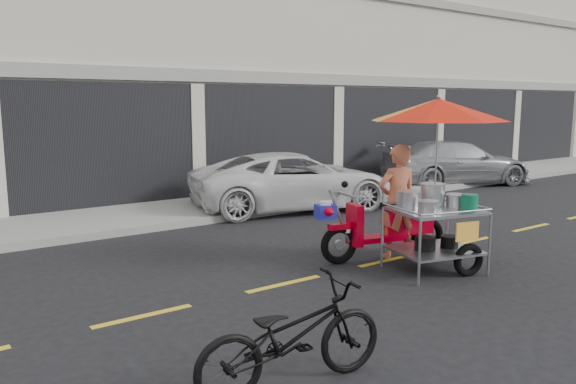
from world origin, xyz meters
TOP-DOWN VIEW (x-y plane):
  - ground at (0.00, 0.00)m, footprint 90.00×90.00m
  - sidewalk at (0.00, 5.50)m, footprint 45.00×3.00m
  - shophouse_block at (2.82, 10.59)m, footprint 36.00×8.11m
  - centerline at (0.00, 0.00)m, footprint 42.00×0.10m
  - white_pickup at (1.38, 4.37)m, footprint 5.15×3.30m
  - silver_pickup at (7.68, 4.70)m, footprint 4.93×3.25m
  - near_bicycle at (-3.56, -2.32)m, footprint 1.85×0.85m
  - food_vendor_rig at (0.19, -0.44)m, footprint 2.54×2.46m

SIDE VIEW (x-z plane):
  - ground at x=0.00m, z-range 0.00..0.00m
  - centerline at x=0.00m, z-range 0.00..0.01m
  - sidewalk at x=0.00m, z-range 0.00..0.15m
  - near_bicycle at x=-3.56m, z-range 0.00..0.94m
  - white_pickup at x=1.38m, z-range 0.00..1.32m
  - silver_pickup at x=7.68m, z-range 0.00..1.33m
  - food_vendor_rig at x=0.19m, z-range 0.33..2.90m
  - shophouse_block at x=2.82m, z-range -0.96..9.44m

